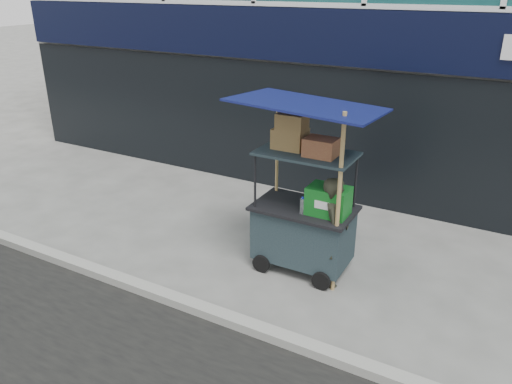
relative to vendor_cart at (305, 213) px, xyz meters
The scene contains 4 objects.
ground 1.64m from the vendor_cart, 98.22° to the right, with size 80.00×80.00×0.00m, color #5E5E5A.
curb 1.78m from the vendor_cart, 97.19° to the right, with size 80.00×0.18×0.12m, color gray.
vendor_cart is the anchor object (origin of this frame).
vendor_man 0.50m from the vendor_cart, 14.44° to the right, with size 0.55×0.36×1.50m, color black.
Camera 1 is at (2.60, -4.29, 3.77)m, focal length 35.00 mm.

